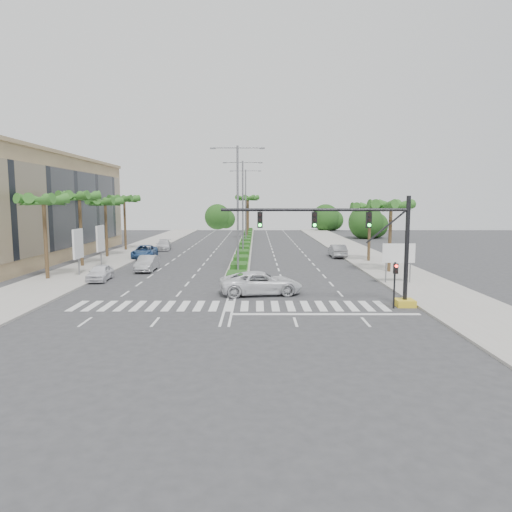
{
  "coord_description": "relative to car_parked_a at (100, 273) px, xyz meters",
  "views": [
    {
      "loc": [
        1.77,
        -29.31,
        6.83
      ],
      "look_at": [
        1.74,
        2.64,
        3.0
      ],
      "focal_mm": 32.0,
      "sensor_mm": 36.0,
      "label": 1
    }
  ],
  "objects": [
    {
      "name": "ground",
      "position": [
        11.8,
        -9.73,
        -0.7
      ],
      "size": [
        160.0,
        160.0,
        0.0
      ],
      "primitive_type": "plane",
      "color": "#333335",
      "rests_on": "ground"
    },
    {
      "name": "footpath_right",
      "position": [
        27.0,
        10.27,
        -0.62
      ],
      "size": [
        6.0,
        120.0,
        0.15
      ],
      "primitive_type": "cube",
      "color": "gray",
      "rests_on": "ground"
    },
    {
      "name": "footpath_left",
      "position": [
        -3.4,
        10.27,
        -0.62
      ],
      "size": [
        6.0,
        120.0,
        0.15
      ],
      "primitive_type": "cube",
      "color": "gray",
      "rests_on": "ground"
    },
    {
      "name": "median",
      "position": [
        11.8,
        35.27,
        -0.6
      ],
      "size": [
        2.2,
        75.0,
        0.2
      ],
      "primitive_type": "cube",
      "color": "gray",
      "rests_on": "ground"
    },
    {
      "name": "median_grass",
      "position": [
        11.8,
        35.27,
        -0.48
      ],
      "size": [
        1.8,
        75.0,
        0.04
      ],
      "primitive_type": "cube",
      "color": "#26531C",
      "rests_on": "median"
    },
    {
      "name": "building",
      "position": [
        -14.2,
        16.27,
        5.3
      ],
      "size": [
        12.0,
        36.0,
        12.0
      ],
      "primitive_type": "cube",
      "color": "tan",
      "rests_on": "ground"
    },
    {
      "name": "signal_gantry",
      "position": [
        21.07,
        -9.73,
        2.76
      ],
      "size": [
        12.6,
        1.2,
        7.2
      ],
      "color": "gold",
      "rests_on": "ground"
    },
    {
      "name": "pedestrian_signal",
      "position": [
        22.4,
        -10.41,
        1.35
      ],
      "size": [
        0.28,
        0.36,
        3.0
      ],
      "color": "black",
      "rests_on": "ground"
    },
    {
      "name": "direction_sign",
      "position": [
        25.3,
        -1.74,
        1.76
      ],
      "size": [
        2.7,
        0.11,
        3.4
      ],
      "color": "slate",
      "rests_on": "ground"
    },
    {
      "name": "billboard_near",
      "position": [
        -2.7,
        2.27,
        2.27
      ],
      "size": [
        0.18,
        2.1,
        4.35
      ],
      "color": "slate",
      "rests_on": "ground"
    },
    {
      "name": "billboard_far",
      "position": [
        -2.7,
        8.27,
        2.27
      ],
      "size": [
        0.18,
        2.1,
        4.35
      ],
      "color": "slate",
      "rests_on": "ground"
    },
    {
      "name": "palm_left_near",
      "position": [
        -4.7,
        0.27,
        5.99
      ],
      "size": [
        4.57,
        4.68,
        7.55
      ],
      "color": "brown",
      "rests_on": "ground"
    },
    {
      "name": "palm_left_mid",
      "position": [
        -4.7,
        8.27,
        6.38
      ],
      "size": [
        4.57,
        4.68,
        7.95
      ],
      "color": "brown",
      "rests_on": "ground"
    },
    {
      "name": "palm_left_far",
      "position": [
        -4.7,
        16.27,
        5.8
      ],
      "size": [
        4.57,
        4.68,
        7.35
      ],
      "color": "brown",
      "rests_on": "ground"
    },
    {
      "name": "palm_left_end",
      "position": [
        -4.7,
        24.27,
        6.19
      ],
      "size": [
        4.57,
        4.68,
        7.75
      ],
      "color": "brown",
      "rests_on": "ground"
    },
    {
      "name": "palm_right_near",
      "position": [
        26.3,
        4.27,
        5.51
      ],
      "size": [
        4.57,
        4.68,
        7.05
      ],
      "color": "brown",
      "rests_on": "ground"
    },
    {
      "name": "palm_right_far",
      "position": [
        26.3,
        12.27,
        5.22
      ],
      "size": [
        4.57,
        4.68,
        6.75
      ],
      "color": "brown",
      "rests_on": "ground"
    },
    {
      "name": "palm_median_a",
      "position": [
        11.8,
        45.27,
        6.48
      ],
      "size": [
        4.57,
        4.68,
        8.05
      ],
      "color": "brown",
      "rests_on": "ground"
    },
    {
      "name": "palm_median_b",
      "position": [
        11.8,
        60.27,
        6.48
      ],
      "size": [
        4.57,
        4.68,
        8.05
      ],
      "color": "brown",
      "rests_on": "ground"
    },
    {
      "name": "streetlight_near",
      "position": [
        11.8,
        4.27,
        6.11
      ],
      "size": [
        5.1,
        0.25,
        12.0
      ],
      "color": "slate",
      "rests_on": "ground"
    },
    {
      "name": "streetlight_mid",
      "position": [
        11.8,
        20.27,
        6.11
      ],
      "size": [
        5.1,
        0.25,
        12.0
      ],
      "color": "slate",
      "rests_on": "ground"
    },
    {
      "name": "streetlight_far",
      "position": [
        11.8,
        36.27,
        6.11
      ],
      "size": [
        5.1,
        0.25,
        12.0
      ],
      "color": "slate",
      "rests_on": "ground"
    },
    {
      "name": "car_parked_a",
      "position": [
        0.0,
        0.0,
        0.0
      ],
      "size": [
        1.87,
        4.17,
        1.39
      ],
      "primitive_type": "imported",
      "rotation": [
        0.0,
        0.0,
        0.06
      ],
      "color": "white",
      "rests_on": "ground"
    },
    {
      "name": "car_parked_b",
      "position": [
        2.77,
        5.5,
        0.05
      ],
      "size": [
        1.59,
        4.56,
        1.5
      ],
      "primitive_type": "imported",
      "rotation": [
        0.0,
        0.0,
        -0.0
      ],
      "color": "#AFAFB4",
      "rests_on": "ground"
    },
    {
      "name": "car_parked_c",
      "position": [
        0.0,
        15.82,
        0.08
      ],
      "size": [
        2.95,
        5.74,
        1.55
      ],
      "primitive_type": "imported",
      "rotation": [
        0.0,
        0.0,
        0.07
      ],
      "color": "#2B5086",
      "rests_on": "ground"
    },
    {
      "name": "car_parked_d",
      "position": [
        0.42,
        25.2,
        0.0
      ],
      "size": [
        2.41,
        4.97,
        1.4
      ],
      "primitive_type": "imported",
      "rotation": [
        0.0,
        0.0,
        0.1
      ],
      "color": "silver",
      "rests_on": "ground"
    },
    {
      "name": "car_crossing",
      "position": [
        13.91,
        -5.85,
        0.15
      ],
      "size": [
        6.42,
        3.68,
        1.69
      ],
      "primitive_type": "imported",
      "rotation": [
        0.0,
        0.0,
        1.72
      ],
      "color": "white",
      "rests_on": "ground"
    },
    {
      "name": "car_right",
      "position": [
        23.55,
        16.79,
        0.09
      ],
      "size": [
        1.74,
        4.8,
        1.57
      ],
      "primitive_type": "imported",
      "rotation": [
        0.0,
        0.0,
        3.16
      ],
      "color": "#9F9FA4",
      "rests_on": "ground"
    }
  ]
}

